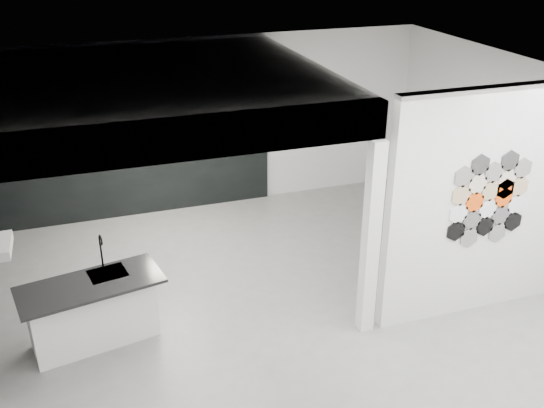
{
  "coord_description": "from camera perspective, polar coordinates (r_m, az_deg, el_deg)",
  "views": [
    {
      "loc": [
        -2.08,
        -6.25,
        4.38
      ],
      "look_at": [
        0.1,
        0.3,
        1.15
      ],
      "focal_mm": 40.0,
      "sensor_mm": 36.0,
      "label": 1
    }
  ],
  "objects": [
    {
      "name": "hex_tile_cluster",
      "position": [
        7.33,
        19.82,
        0.42
      ],
      "size": [
        1.04,
        0.02,
        1.16
      ],
      "color": "black",
      "rests_on": "partition_panel"
    },
    {
      "name": "display_shelf",
      "position": [
        9.66,
        -12.28,
        5.9
      ],
      "size": [
        3.0,
        0.15,
        0.04
      ],
      "primitive_type": "cube",
      "color": "black",
      "rests_on": "bay_clad_back"
    },
    {
      "name": "fascia_beam",
      "position": [
        5.69,
        -9.59,
        5.95
      ],
      "size": [
        4.4,
        0.16,
        0.4
      ],
      "primitive_type": "cube",
      "color": "silver",
      "rests_on": "corner_column"
    },
    {
      "name": "kettle",
      "position": [
        9.78,
        -6.34,
        7.11
      ],
      "size": [
        0.2,
        0.2,
        0.14
      ],
      "primitive_type": "ellipsoid",
      "rotation": [
        0.0,
        0.0,
        0.23
      ],
      "color": "black",
      "rests_on": "display_shelf"
    },
    {
      "name": "floor",
      "position": [
        7.91,
        -0.0,
        -8.58
      ],
      "size": [
        7.0,
        6.0,
        0.01
      ],
      "primitive_type": "cube",
      "color": "slate"
    },
    {
      "name": "bottle_dark",
      "position": [
        9.6,
        -15.15,
        6.05
      ],
      "size": [
        0.06,
        0.06,
        0.14
      ],
      "primitive_type": "cylinder",
      "rotation": [
        0.0,
        0.0,
        0.07
      ],
      "color": "black",
      "rests_on": "display_shelf"
    },
    {
      "name": "bulkhead",
      "position": [
        7.52,
        -12.1,
        10.44
      ],
      "size": [
        4.4,
        4.0,
        0.4
      ],
      "primitive_type": "cube",
      "color": "silver",
      "rests_on": "corner_column"
    },
    {
      "name": "stockpot",
      "position": [
        9.59,
        -20.06,
        5.5
      ],
      "size": [
        0.27,
        0.27,
        0.18
      ],
      "primitive_type": "cylinder",
      "rotation": [
        0.0,
        0.0,
        -0.25
      ],
      "color": "black",
      "rests_on": "display_shelf"
    },
    {
      "name": "kitchen_island",
      "position": [
        7.18,
        -16.5,
        -9.59
      ],
      "size": [
        1.64,
        0.96,
        1.24
      ],
      "rotation": [
        0.0,
        0.0,
        0.19
      ],
      "color": "silver",
      "rests_on": "floor"
    },
    {
      "name": "corner_column",
      "position": [
        6.8,
        9.27,
        -3.4
      ],
      "size": [
        0.16,
        0.16,
        2.35
      ],
      "primitive_type": "cube",
      "color": "silver",
      "rests_on": "floor"
    },
    {
      "name": "utensil_cup",
      "position": [
        9.6,
        -17.75,
        5.58
      ],
      "size": [
        0.08,
        0.08,
        0.1
      ],
      "primitive_type": "cylinder",
      "rotation": [
        0.0,
        0.0,
        0.03
      ],
      "color": "black",
      "rests_on": "display_shelf"
    },
    {
      "name": "glass_vase",
      "position": [
        9.85,
        -4.48,
        7.29
      ],
      "size": [
        0.11,
        0.11,
        0.13
      ],
      "primitive_type": "cylinder",
      "rotation": [
        0.0,
        0.0,
        -0.19
      ],
      "color": "gray",
      "rests_on": "display_shelf"
    },
    {
      "name": "partition_panel",
      "position": [
        7.41,
        19.11,
        -0.09
      ],
      "size": [
        2.45,
        0.15,
        2.8
      ],
      "primitive_type": "cube",
      "color": "silver",
      "rests_on": "floor"
    },
    {
      "name": "bay_clad_back",
      "position": [
        9.79,
        -12.87,
        5.33
      ],
      "size": [
        4.4,
        0.04,
        2.35
      ],
      "primitive_type": "cube",
      "color": "black",
      "rests_on": "floor"
    },
    {
      "name": "glass_bowl",
      "position": [
        9.85,
        -4.67,
        7.21
      ],
      "size": [
        0.17,
        0.17,
        0.11
      ],
      "primitive_type": "cylinder",
      "rotation": [
        0.0,
        0.0,
        -0.17
      ],
      "color": "gray",
      "rests_on": "display_shelf"
    }
  ]
}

